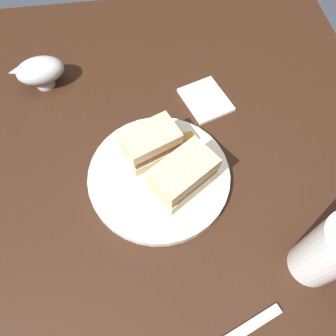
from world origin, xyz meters
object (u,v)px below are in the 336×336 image
Objects in this scene: sandwich_half_left at (183,175)px; napkin at (206,100)px; plate at (159,176)px; sandwich_half_right at (151,144)px; gravy_boat at (40,71)px; pint_glass at (327,253)px.

sandwich_half_left is 1.24× the size of napkin.
plate is at bearing 56.42° from sandwich_half_left.
sandwich_half_right reaches higher than gravy_boat.
sandwich_half_left is at bearing 48.01° from pint_glass.
pint_glass reaches higher than sandwich_half_right.
napkin is (0.39, 0.11, -0.07)m from pint_glass.
sandwich_half_right is 0.76× the size of pint_glass.
plate is 2.23× the size of gravy_boat.
napkin is at bearing -35.57° from plate.
pint_glass is 1.29× the size of gravy_boat.
plate is 2.03× the size of sandwich_half_left.
sandwich_half_right is 0.98× the size of gravy_boat.
plate is 0.22m from napkin.
gravy_boat is at bearing 39.34° from plate.
sandwich_half_right reaches higher than plate.
sandwich_half_right is 0.20m from napkin.
pint_glass is (-0.25, -0.25, 0.02)m from sandwich_half_right.
pint_glass is at bearing -136.04° from gravy_boat.
gravy_boat is 1.13× the size of napkin.
sandwich_half_left is at bearing 157.20° from napkin.
pint_glass is at bearing -131.99° from sandwich_half_left.
sandwich_half_right is at bearing 44.14° from pint_glass.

